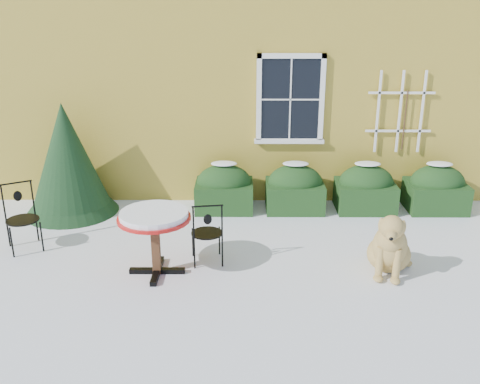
{
  "coord_description": "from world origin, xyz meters",
  "views": [
    {
      "loc": [
        0.05,
        -6.7,
        3.71
      ],
      "look_at": [
        0.0,
        1.0,
        0.9
      ],
      "focal_mm": 40.0,
      "sensor_mm": 36.0,
      "label": 1
    }
  ],
  "objects_px": {
    "evergreen_shrub": "(68,170)",
    "bistro_table": "(154,222)",
    "patio_chair_near": "(207,232)",
    "dog": "(390,248)",
    "patio_chair_far": "(22,217)"
  },
  "relations": [
    {
      "from": "bistro_table",
      "to": "patio_chair_near",
      "type": "bearing_deg",
      "value": 25.33
    },
    {
      "from": "patio_chair_near",
      "to": "patio_chair_far",
      "type": "distance_m",
      "value": 2.94
    },
    {
      "from": "patio_chair_far",
      "to": "dog",
      "type": "bearing_deg",
      "value": -37.58
    },
    {
      "from": "patio_chair_far",
      "to": "dog",
      "type": "relative_size",
      "value": 0.99
    },
    {
      "from": "dog",
      "to": "bistro_table",
      "type": "bearing_deg",
      "value": -163.77
    },
    {
      "from": "evergreen_shrub",
      "to": "dog",
      "type": "bearing_deg",
      "value": -23.87
    },
    {
      "from": "bistro_table",
      "to": "patio_chair_near",
      "type": "relative_size",
      "value": 1.04
    },
    {
      "from": "evergreen_shrub",
      "to": "bistro_table",
      "type": "bearing_deg",
      "value": -50.64
    },
    {
      "from": "evergreen_shrub",
      "to": "bistro_table",
      "type": "distance_m",
      "value": 3.01
    },
    {
      "from": "bistro_table",
      "to": "patio_chair_near",
      "type": "height_order",
      "value": "patio_chair_near"
    },
    {
      "from": "dog",
      "to": "evergreen_shrub",
      "type": "bearing_deg",
      "value": 171.95
    },
    {
      "from": "evergreen_shrub",
      "to": "patio_chair_far",
      "type": "relative_size",
      "value": 1.94
    },
    {
      "from": "evergreen_shrub",
      "to": "bistro_table",
      "type": "xyz_separation_m",
      "value": [
        1.91,
        -2.32,
        -0.02
      ]
    },
    {
      "from": "patio_chair_near",
      "to": "dog",
      "type": "xyz_separation_m",
      "value": [
        2.59,
        -0.31,
        -0.09
      ]
    },
    {
      "from": "patio_chair_near",
      "to": "patio_chair_far",
      "type": "xyz_separation_m",
      "value": [
        -2.9,
        0.48,
        0.03
      ]
    }
  ]
}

